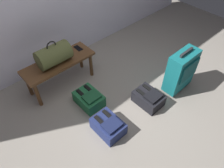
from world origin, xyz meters
The scene contains 8 objects.
ground_plane centered at (0.00, 0.00, 0.00)m, with size 6.60×6.60×0.00m, color gray.
bench centered at (-0.34, 1.05, 0.37)m, with size 1.00×0.36×0.43m.
duffel_bag_olive centered at (-0.38, 1.05, 0.57)m, with size 0.44×0.26×0.34m.
cell_phone centered at (0.03, 1.10, 0.44)m, with size 0.07×0.14×0.01m.
suitcase_upright_teal centered at (0.82, -0.14, 0.34)m, with size 0.44×0.23×0.67m.
backpack_green centered at (-0.28, 0.49, 0.09)m, with size 0.28×0.38×0.21m.
backpack_dark centered at (0.32, -0.04, 0.09)m, with size 0.28×0.38×0.21m.
backpack_navy centered at (-0.38, 0.00, 0.09)m, with size 0.28×0.38×0.21m.
Camera 1 is at (-1.28, -1.06, 2.25)m, focal length 33.68 mm.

